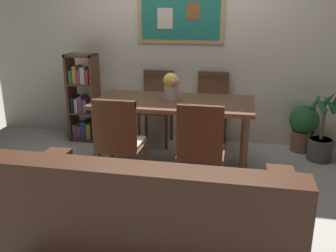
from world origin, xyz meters
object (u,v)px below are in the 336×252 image
potted_ivy (304,126)px  flower_vase (171,85)px  dining_chair_far_right (212,103)px  potted_palm (321,136)px  dining_chair_far_left (157,101)px  dining_chair_near_left (119,138)px  dining_chair_near_right (201,145)px  bookshelf (84,102)px  leather_couch (149,227)px  dining_table (174,109)px

potted_ivy → flower_vase: size_ratio=2.08×
dining_chair_far_right → potted_palm: dining_chair_far_right is taller
dining_chair_far_left → flower_vase: (0.32, -0.70, 0.35)m
dining_chair_far_right → flower_vase: bearing=-117.4°
dining_chair_near_left → dining_chair_far_left: same height
dining_chair_near_right → dining_chair_far_right: (-0.03, 1.48, 0.00)m
bookshelf → flower_vase: bearing=-25.9°
potted_palm → dining_chair_near_left: bearing=-148.5°
dining_chair_far_right → leather_couch: size_ratio=0.51×
potted_palm → flower_vase: size_ratio=2.85×
dining_chair_near_left → flower_vase: bearing=65.8°
dining_chair_near_right → potted_ivy: 1.84m
dining_chair_near_right → dining_chair_far_left: 1.63m
dining_chair_far_left → bookshelf: size_ratio=0.82×
potted_ivy → flower_vase: (-1.47, -0.73, 0.58)m
dining_table → leather_couch: (0.16, -1.69, -0.33)m
leather_couch → bookshelf: 2.75m
dining_chair_near_left → bookshelf: bookshelf is taller
dining_table → dining_chair_far_right: (0.34, 0.75, -0.10)m
dining_table → dining_chair_near_right: size_ratio=1.80×
dining_chair_far_left → leather_couch: 2.48m
dining_chair_far_left → flower_vase: flower_vase is taller
leather_couch → dining_chair_near_right: bearing=77.4°
dining_chair_far_left → dining_table: bearing=-64.4°
dining_table → leather_couch: leather_couch is taller
dining_chair_near_right → potted_palm: bearing=45.2°
potted_ivy → dining_table: bearing=-152.2°
bookshelf → potted_palm: 2.89m
dining_table → flower_vase: size_ratio=5.79×
dining_table → flower_vase: flower_vase is taller
dining_table → dining_chair_near_left: 0.80m
dining_chair_near_right → bookshelf: bookshelf is taller
dining_chair_near_left → potted_palm: size_ratio=1.13×
dining_chair_far_left → potted_ivy: (1.78, 0.03, -0.23)m
dining_chair_near_left → dining_chair_far_right: (0.70, 1.45, 0.00)m
dining_chair_near_left → dining_chair_far_left: (0.01, 1.43, 0.00)m
dining_chair_near_left → potted_ivy: 2.33m
potted_palm → flower_vase: flower_vase is taller
dining_chair_near_left → dining_chair_near_right: (0.74, -0.03, 0.00)m
dining_table → potted_ivy: 1.65m
dining_chair_near_right → bookshelf: (-1.67, 1.38, -0.03)m
potted_ivy → potted_palm: potted_palm is taller
dining_chair_far_left → potted_ivy: size_ratio=1.54×
dining_chair_near_left → potted_ivy: (1.80, 1.46, -0.23)m
dining_table → potted_palm: size_ratio=2.03×
dining_chair_far_right → dining_chair_far_left: size_ratio=1.00×
potted_ivy → leather_couch: bearing=-117.5°
dining_chair_far_right → bookshelf: (-1.63, -0.11, -0.03)m
bookshelf → potted_palm: bookshelf is taller
dining_chair_far_left → bookshelf: bearing=-174.6°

